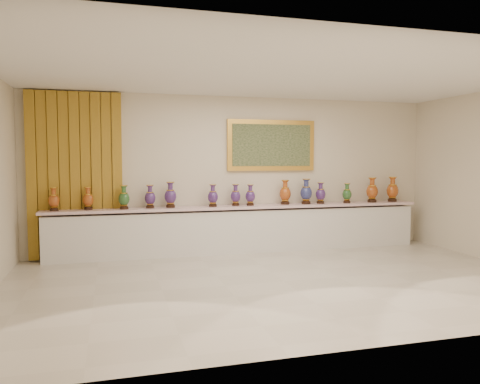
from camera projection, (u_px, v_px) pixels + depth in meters
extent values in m
plane|color=beige|center=(284.00, 281.00, 6.86)|extent=(8.00, 8.00, 0.00)
plane|color=beige|center=(239.00, 174.00, 9.16)|extent=(8.00, 0.00, 8.00)
plane|color=white|center=(285.00, 74.00, 6.65)|extent=(8.00, 8.00, 0.00)
cube|color=#B88627|center=(76.00, 176.00, 8.30)|extent=(1.64, 0.14, 2.95)
cube|color=gold|center=(271.00, 145.00, 9.25)|extent=(1.80, 0.06, 1.00)
cube|color=#1C3319|center=(272.00, 145.00, 9.22)|extent=(1.62, 0.02, 0.82)
cube|color=white|center=(242.00, 231.00, 9.01)|extent=(7.20, 0.42, 0.81)
cube|color=beige|center=(242.00, 207.00, 8.96)|extent=(7.28, 0.48, 0.05)
cylinder|color=black|center=(54.00, 210.00, 8.05)|extent=(0.14, 0.14, 0.04)
cone|color=gold|center=(54.00, 207.00, 8.05)|extent=(0.13, 0.13, 0.03)
ellipsoid|color=maroon|center=(54.00, 201.00, 8.04)|extent=(0.24, 0.24, 0.24)
cylinder|color=gold|center=(54.00, 195.00, 8.03)|extent=(0.13, 0.13, 0.01)
cylinder|color=maroon|center=(54.00, 192.00, 8.03)|extent=(0.08, 0.08, 0.09)
cone|color=maroon|center=(54.00, 189.00, 8.03)|extent=(0.13, 0.13, 0.03)
cylinder|color=gold|center=(54.00, 188.00, 8.02)|extent=(0.13, 0.13, 0.01)
cylinder|color=black|center=(88.00, 209.00, 8.25)|extent=(0.14, 0.14, 0.04)
cone|color=gold|center=(88.00, 206.00, 8.24)|extent=(0.12, 0.12, 0.03)
ellipsoid|color=maroon|center=(88.00, 200.00, 8.23)|extent=(0.23, 0.23, 0.23)
cylinder|color=gold|center=(88.00, 194.00, 8.23)|extent=(0.13, 0.13, 0.01)
cylinder|color=maroon|center=(88.00, 191.00, 8.22)|extent=(0.07, 0.07, 0.08)
cone|color=maroon|center=(88.00, 188.00, 8.22)|extent=(0.13, 0.13, 0.03)
cylinder|color=gold|center=(88.00, 187.00, 8.22)|extent=(0.13, 0.13, 0.01)
cylinder|color=black|center=(124.00, 208.00, 8.34)|extent=(0.15, 0.15, 0.04)
cone|color=gold|center=(124.00, 205.00, 8.34)|extent=(0.13, 0.13, 0.03)
ellipsoid|color=black|center=(124.00, 199.00, 8.33)|extent=(0.24, 0.24, 0.25)
cylinder|color=gold|center=(124.00, 193.00, 8.32)|extent=(0.14, 0.14, 0.01)
cylinder|color=black|center=(124.00, 190.00, 8.32)|extent=(0.08, 0.08, 0.09)
cone|color=black|center=(124.00, 186.00, 8.32)|extent=(0.14, 0.14, 0.03)
cylinder|color=gold|center=(124.00, 186.00, 8.31)|extent=(0.14, 0.14, 0.01)
cylinder|color=black|center=(150.00, 207.00, 8.52)|extent=(0.15, 0.15, 0.04)
cone|color=gold|center=(150.00, 204.00, 8.52)|extent=(0.13, 0.13, 0.03)
ellipsoid|color=#1D0B47|center=(150.00, 198.00, 8.51)|extent=(0.21, 0.21, 0.24)
cylinder|color=gold|center=(150.00, 192.00, 8.50)|extent=(0.13, 0.13, 0.01)
cylinder|color=#1D0B47|center=(150.00, 189.00, 8.50)|extent=(0.08, 0.08, 0.09)
cone|color=#1D0B47|center=(150.00, 186.00, 8.50)|extent=(0.13, 0.13, 0.03)
cylinder|color=gold|center=(150.00, 185.00, 8.49)|extent=(0.14, 0.14, 0.01)
cylinder|color=black|center=(171.00, 206.00, 8.61)|extent=(0.17, 0.17, 0.05)
cone|color=gold|center=(171.00, 203.00, 8.61)|extent=(0.15, 0.15, 0.03)
ellipsoid|color=#1D0B47|center=(170.00, 196.00, 8.60)|extent=(0.26, 0.26, 0.27)
cylinder|color=gold|center=(170.00, 190.00, 8.59)|extent=(0.15, 0.15, 0.01)
cylinder|color=#1D0B47|center=(170.00, 187.00, 8.59)|extent=(0.09, 0.09, 0.10)
cone|color=#1D0B47|center=(170.00, 183.00, 8.58)|extent=(0.15, 0.15, 0.04)
cylinder|color=gold|center=(170.00, 182.00, 8.58)|extent=(0.15, 0.15, 0.01)
cylinder|color=black|center=(213.00, 206.00, 8.77)|extent=(0.15, 0.15, 0.04)
cone|color=gold|center=(213.00, 203.00, 8.77)|extent=(0.13, 0.13, 0.03)
ellipsoid|color=#1D0B47|center=(213.00, 197.00, 8.76)|extent=(0.25, 0.25, 0.24)
cylinder|color=gold|center=(213.00, 192.00, 8.75)|extent=(0.13, 0.13, 0.01)
cylinder|color=#1D0B47|center=(213.00, 189.00, 8.75)|extent=(0.08, 0.08, 0.09)
cone|color=#1D0B47|center=(213.00, 185.00, 8.75)|extent=(0.13, 0.13, 0.03)
cylinder|color=gold|center=(213.00, 185.00, 8.75)|extent=(0.14, 0.14, 0.01)
cylinder|color=black|center=(236.00, 205.00, 8.96)|extent=(0.15, 0.15, 0.04)
cone|color=gold|center=(236.00, 202.00, 8.95)|extent=(0.13, 0.13, 0.03)
ellipsoid|color=#1D0B47|center=(236.00, 196.00, 8.94)|extent=(0.22, 0.22, 0.24)
cylinder|color=gold|center=(236.00, 191.00, 8.94)|extent=(0.13, 0.13, 0.01)
cylinder|color=#1D0B47|center=(236.00, 188.00, 8.93)|extent=(0.08, 0.08, 0.09)
cone|color=#1D0B47|center=(236.00, 185.00, 8.93)|extent=(0.13, 0.13, 0.03)
cylinder|color=gold|center=(236.00, 184.00, 8.93)|extent=(0.13, 0.13, 0.01)
cylinder|color=black|center=(250.00, 204.00, 8.99)|extent=(0.14, 0.14, 0.04)
cone|color=gold|center=(250.00, 202.00, 8.99)|extent=(0.12, 0.12, 0.03)
ellipsoid|color=#1D0B47|center=(250.00, 196.00, 8.98)|extent=(0.24, 0.24, 0.23)
cylinder|color=gold|center=(250.00, 191.00, 8.98)|extent=(0.13, 0.13, 0.01)
cylinder|color=#1D0B47|center=(250.00, 189.00, 8.97)|extent=(0.07, 0.07, 0.08)
cone|color=#1D0B47|center=(250.00, 186.00, 8.97)|extent=(0.13, 0.13, 0.03)
cylinder|color=gold|center=(250.00, 185.00, 8.97)|extent=(0.13, 0.13, 0.01)
cylinder|color=black|center=(285.00, 203.00, 9.22)|extent=(0.17, 0.17, 0.05)
cone|color=gold|center=(285.00, 200.00, 9.21)|extent=(0.15, 0.15, 0.03)
ellipsoid|color=maroon|center=(285.00, 194.00, 9.20)|extent=(0.24, 0.24, 0.28)
cylinder|color=gold|center=(285.00, 188.00, 9.20)|extent=(0.15, 0.15, 0.01)
cylinder|color=maroon|center=(285.00, 185.00, 9.19)|extent=(0.09, 0.09, 0.10)
cone|color=maroon|center=(285.00, 181.00, 9.19)|extent=(0.15, 0.15, 0.04)
cylinder|color=gold|center=(285.00, 180.00, 9.19)|extent=(0.16, 0.16, 0.01)
cylinder|color=black|center=(306.00, 203.00, 9.30)|extent=(0.18, 0.18, 0.05)
cone|color=gold|center=(306.00, 200.00, 9.30)|extent=(0.15, 0.15, 0.03)
ellipsoid|color=#0C143E|center=(306.00, 193.00, 9.29)|extent=(0.24, 0.24, 0.29)
cylinder|color=gold|center=(306.00, 187.00, 9.28)|extent=(0.16, 0.16, 0.01)
cylinder|color=#0C143E|center=(306.00, 184.00, 9.28)|extent=(0.09, 0.09, 0.10)
cone|color=#0C143E|center=(306.00, 180.00, 9.27)|extent=(0.16, 0.16, 0.04)
cylinder|color=gold|center=(306.00, 179.00, 9.27)|extent=(0.16, 0.16, 0.01)
cylinder|color=black|center=(320.00, 202.00, 9.38)|extent=(0.15, 0.15, 0.04)
cone|color=gold|center=(321.00, 200.00, 9.38)|extent=(0.13, 0.13, 0.03)
ellipsoid|color=#1D0B47|center=(321.00, 194.00, 9.37)|extent=(0.22, 0.22, 0.25)
cylinder|color=gold|center=(321.00, 189.00, 9.36)|extent=(0.14, 0.14, 0.01)
cylinder|color=#1D0B47|center=(321.00, 186.00, 9.36)|extent=(0.08, 0.08, 0.09)
cone|color=#1D0B47|center=(321.00, 183.00, 9.35)|extent=(0.14, 0.14, 0.03)
cylinder|color=gold|center=(321.00, 183.00, 9.35)|extent=(0.14, 0.14, 0.01)
cylinder|color=black|center=(347.00, 202.00, 9.51)|extent=(0.14, 0.14, 0.04)
cone|color=gold|center=(347.00, 200.00, 9.51)|extent=(0.12, 0.12, 0.03)
ellipsoid|color=black|center=(347.00, 194.00, 9.50)|extent=(0.22, 0.22, 0.23)
cylinder|color=gold|center=(347.00, 190.00, 9.49)|extent=(0.13, 0.13, 0.01)
cylinder|color=black|center=(347.00, 187.00, 9.49)|extent=(0.07, 0.07, 0.08)
cone|color=black|center=(347.00, 184.00, 9.48)|extent=(0.13, 0.13, 0.03)
cylinder|color=gold|center=(347.00, 184.00, 9.48)|extent=(0.13, 0.13, 0.01)
cylinder|color=black|center=(372.00, 201.00, 9.67)|extent=(0.18, 0.18, 0.05)
cone|color=gold|center=(372.00, 198.00, 9.67)|extent=(0.16, 0.16, 0.03)
ellipsoid|color=maroon|center=(372.00, 191.00, 9.66)|extent=(0.25, 0.25, 0.30)
cylinder|color=gold|center=(372.00, 185.00, 9.65)|extent=(0.16, 0.16, 0.01)
cylinder|color=maroon|center=(372.00, 182.00, 9.64)|extent=(0.09, 0.09, 0.11)
cone|color=maroon|center=(372.00, 179.00, 9.64)|extent=(0.16, 0.16, 0.04)
cylinder|color=gold|center=(372.00, 178.00, 9.64)|extent=(0.17, 0.17, 0.01)
cylinder|color=black|center=(392.00, 200.00, 9.82)|extent=(0.18, 0.18, 0.05)
cone|color=gold|center=(392.00, 198.00, 9.82)|extent=(0.16, 0.16, 0.03)
ellipsoid|color=maroon|center=(392.00, 191.00, 9.81)|extent=(0.31, 0.31, 0.30)
cylinder|color=gold|center=(393.00, 185.00, 9.80)|extent=(0.17, 0.17, 0.01)
cylinder|color=maroon|center=(393.00, 182.00, 9.79)|extent=(0.10, 0.10, 0.11)
cone|color=maroon|center=(393.00, 178.00, 9.79)|extent=(0.17, 0.17, 0.04)
cylinder|color=gold|center=(393.00, 177.00, 9.79)|extent=(0.17, 0.17, 0.01)
cube|color=white|center=(141.00, 209.00, 8.34)|extent=(0.10, 0.06, 0.00)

